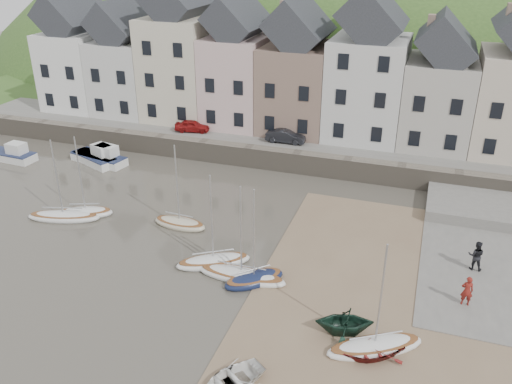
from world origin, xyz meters
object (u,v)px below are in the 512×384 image
(rowboat_red, at_px, (372,349))
(car_right, at_px, (286,136))
(rowboat_green, at_px, (345,321))
(person_dark, at_px, (476,256))
(rowboat_white, at_px, (231,380))
(person_red, at_px, (467,291))
(sailboat_0, at_px, (64,216))
(car_left, at_px, (192,126))

(rowboat_red, height_order, car_right, car_right)
(rowboat_green, height_order, person_dark, person_dark)
(rowboat_white, relative_size, person_red, 1.78)
(sailboat_0, bearing_deg, rowboat_green, -15.07)
(sailboat_0, relative_size, person_dark, 3.30)
(rowboat_green, bearing_deg, rowboat_white, -56.00)
(sailboat_0, relative_size, rowboat_red, 2.02)
(rowboat_white, bearing_deg, rowboat_green, 86.11)
(person_dark, relative_size, car_left, 0.58)
(person_dark, xyz_separation_m, car_left, (-25.15, 13.83, 1.08))
(sailboat_0, distance_m, rowboat_green, 22.12)
(rowboat_green, distance_m, rowboat_red, 1.96)
(rowboat_white, distance_m, rowboat_red, 7.02)
(rowboat_red, relative_size, person_dark, 1.63)
(person_red, height_order, person_dark, person_dark)
(person_dark, bearing_deg, car_right, -38.69)
(sailboat_0, xyz_separation_m, rowboat_white, (17.17, -10.87, 0.13))
(rowboat_red, xyz_separation_m, person_dark, (4.90, 9.40, 0.69))
(rowboat_red, height_order, car_left, car_left)
(sailboat_0, xyz_separation_m, person_dark, (27.82, 2.55, 0.82))
(rowboat_red, distance_m, car_left, 30.87)
(sailboat_0, distance_m, car_right, 20.35)
(rowboat_red, bearing_deg, rowboat_green, -159.68)
(sailboat_0, height_order, person_red, sailboat_0)
(sailboat_0, relative_size, rowboat_green, 2.14)
(rowboat_green, distance_m, car_left, 29.00)
(rowboat_green, xyz_separation_m, person_red, (5.90, 4.45, 0.18))
(person_red, bearing_deg, car_left, -41.82)
(person_dark, bearing_deg, rowboat_red, 64.80)
(rowboat_white, relative_size, car_left, 0.97)
(rowboat_green, xyz_separation_m, car_left, (-18.69, 22.13, 1.32))
(car_right, bearing_deg, rowboat_green, -158.12)
(rowboat_red, xyz_separation_m, person_red, (4.33, 5.54, 0.64))
(person_red, relative_size, car_right, 0.50)
(sailboat_0, xyz_separation_m, rowboat_red, (22.92, -6.84, 0.12))
(rowboat_red, bearing_deg, sailboat_0, -141.41)
(rowboat_white, bearing_deg, car_left, 153.35)
(rowboat_green, xyz_separation_m, car_right, (-9.43, 22.13, 1.35))
(rowboat_green, relative_size, person_dark, 1.54)
(rowboat_red, xyz_separation_m, car_left, (-20.26, 23.23, 1.78))
(person_red, xyz_separation_m, car_right, (-15.33, 17.68, 1.17))
(rowboat_red, bearing_deg, car_left, -173.69)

